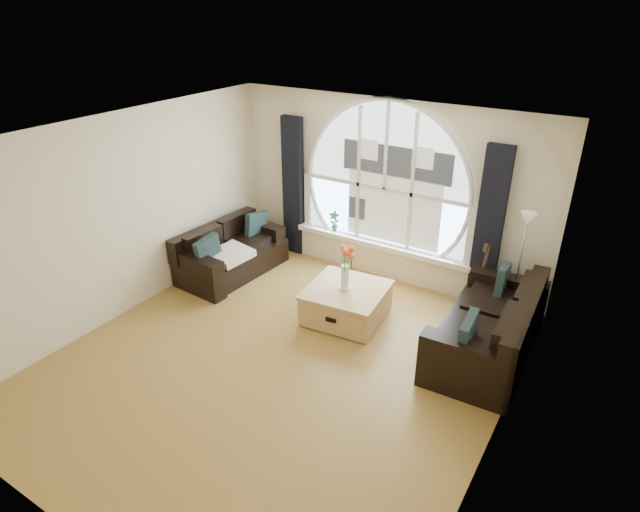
{
  "coord_description": "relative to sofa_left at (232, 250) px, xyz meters",
  "views": [
    {
      "loc": [
        3.15,
        -4.12,
        4.0
      ],
      "look_at": [
        0.0,
        0.9,
        1.05
      ],
      "focal_mm": 29.81,
      "sensor_mm": 36.0,
      "label": 1
    }
  ],
  "objects": [
    {
      "name": "vase_flowers",
      "position": [
        2.14,
        -0.21,
        0.45
      ],
      "size": [
        0.24,
        0.24,
        0.7
      ],
      "primitive_type": "cube",
      "color": "white",
      "rests_on": "coffee_chest"
    },
    {
      "name": "potted_plant",
      "position": [
        1.15,
        1.19,
        0.32
      ],
      "size": [
        0.21,
        0.18,
        0.33
      ],
      "primitive_type": "imported",
      "rotation": [
        0.0,
        0.0,
        0.4
      ],
      "color": "#1E6023",
      "rests_on": "window_sill"
    },
    {
      "name": "wall_left",
      "position": [
        -0.52,
        -1.46,
        0.95
      ],
      "size": [
        0.01,
        5.5,
        2.7
      ],
      "primitive_type": "cube",
      "color": "beige",
      "rests_on": "ground"
    },
    {
      "name": "window_frame",
      "position": [
        1.98,
        1.23,
        1.23
      ],
      "size": [
        2.76,
        0.08,
        2.15
      ],
      "primitive_type": "cube",
      "color": "white",
      "rests_on": "wall_back"
    },
    {
      "name": "floor_lamp",
      "position": [
        4.09,
        0.86,
        0.4
      ],
      "size": [
        0.24,
        0.24,
        1.6
      ],
      "primitive_type": "cube",
      "color": "#B2B2B2",
      "rests_on": "ground"
    },
    {
      "name": "sofa_left",
      "position": [
        0.0,
        0.0,
        0.0
      ],
      "size": [
        0.98,
        1.78,
        0.77
      ],
      "primitive_type": "cube",
      "rotation": [
        0.0,
        0.0,
        -0.07
      ],
      "color": "black",
      "rests_on": "ground"
    },
    {
      "name": "coffee_chest",
      "position": [
        2.17,
        -0.19,
        -0.15
      ],
      "size": [
        1.11,
        1.11,
        0.5
      ],
      "primitive_type": "cube",
      "rotation": [
        0.0,
        0.0,
        0.1
      ],
      "color": "tan",
      "rests_on": "ground"
    },
    {
      "name": "wall_front",
      "position": [
        1.98,
        -4.21,
        0.95
      ],
      "size": [
        5.0,
        0.01,
        2.7
      ],
      "primitive_type": "cube",
      "color": "beige",
      "rests_on": "ground"
    },
    {
      "name": "attic_slope",
      "position": [
        4.18,
        -1.46,
        1.95
      ],
      "size": [
        0.92,
        5.5,
        0.72
      ],
      "primitive_type": "cube",
      "color": "silver",
      "rests_on": "ground"
    },
    {
      "name": "curtain_left",
      "position": [
        0.38,
        1.17,
        0.75
      ],
      "size": [
        0.35,
        0.12,
        2.3
      ],
      "primitive_type": "cube",
      "color": "black",
      "rests_on": "ground"
    },
    {
      "name": "throw_blanket",
      "position": [
        0.23,
        -0.29,
        0.1
      ],
      "size": [
        0.65,
        0.65,
        0.1
      ],
      "primitive_type": "cube",
      "rotation": [
        0.0,
        0.0,
        -0.19
      ],
      "color": "silver",
      "rests_on": "sofa_left"
    },
    {
      "name": "ceiling",
      "position": [
        1.98,
        -1.46,
        2.3
      ],
      "size": [
        5.0,
        5.5,
        0.01
      ],
      "primitive_type": "cube",
      "color": "silver",
      "rests_on": "ground"
    },
    {
      "name": "guitar",
      "position": [
        3.64,
        0.99,
        0.13
      ],
      "size": [
        0.42,
        0.35,
        1.06
      ],
      "primitive_type": "cube",
      "rotation": [
        0.0,
        0.0,
        -0.36
      ],
      "color": "brown",
      "rests_on": "ground"
    },
    {
      "name": "arched_window",
      "position": [
        1.98,
        1.26,
        1.23
      ],
      "size": [
        2.6,
        0.06,
        2.15
      ],
      "primitive_type": "cube",
      "color": "silver",
      "rests_on": "wall_back"
    },
    {
      "name": "neighbor_house",
      "position": [
        2.13,
        1.24,
        1.1
      ],
      "size": [
        1.7,
        0.02,
        1.5
      ],
      "primitive_type": "cube",
      "color": "silver",
      "rests_on": "wall_back"
    },
    {
      "name": "curtain_right",
      "position": [
        3.58,
        1.17,
        0.75
      ],
      "size": [
        0.35,
        0.12,
        2.3
      ],
      "primitive_type": "cube",
      "color": "black",
      "rests_on": "ground"
    },
    {
      "name": "wall_back",
      "position": [
        1.98,
        1.29,
        0.95
      ],
      "size": [
        5.0,
        0.01,
        2.7
      ],
      "primitive_type": "cube",
      "color": "beige",
      "rests_on": "ground"
    },
    {
      "name": "sofa_right",
      "position": [
        4.0,
        0.0,
        0.0
      ],
      "size": [
        1.07,
        2.02,
        0.88
      ],
      "primitive_type": "cube",
      "rotation": [
        0.0,
        0.0,
        0.04
      ],
      "color": "black",
      "rests_on": "ground"
    },
    {
      "name": "wall_right",
      "position": [
        4.48,
        -1.46,
        0.95
      ],
      "size": [
        0.01,
        5.5,
        2.7
      ],
      "primitive_type": "cube",
      "color": "beige",
      "rests_on": "ground"
    },
    {
      "name": "window_sill",
      "position": [
        1.98,
        1.19,
        0.11
      ],
      "size": [
        2.9,
        0.22,
        0.08
      ],
      "primitive_type": "cube",
      "color": "white",
      "rests_on": "wall_back"
    },
    {
      "name": "ground",
      "position": [
        1.98,
        -1.46,
        -0.4
      ],
      "size": [
        5.0,
        5.5,
        0.01
      ],
      "primitive_type": "cube",
      "color": "brown",
      "rests_on": "ground"
    }
  ]
}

